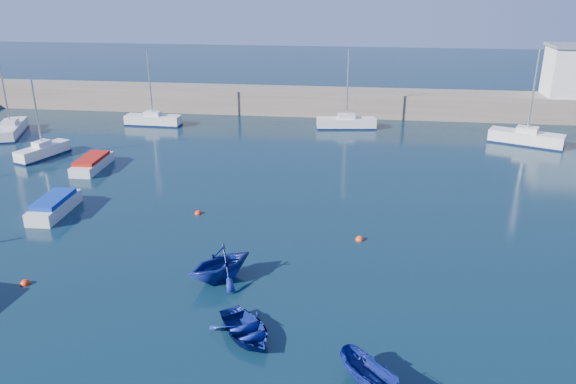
# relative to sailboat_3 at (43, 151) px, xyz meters

# --- Properties ---
(back_wall) EXTENTS (96.00, 4.50, 2.60)m
(back_wall) POSITION_rel_sailboat_3_xyz_m (20.77, 19.39, 0.74)
(back_wall) COLOR #756659
(back_wall) RESTS_ON ground
(sailboat_3) EXTENTS (2.86, 5.04, 6.59)m
(sailboat_3) POSITION_rel_sailboat_3_xyz_m (0.00, 0.00, 0.00)
(sailboat_3) COLOR silver
(sailboat_3) RESTS_ON ground
(sailboat_4) EXTENTS (3.95, 6.77, 8.56)m
(sailboat_4) POSITION_rel_sailboat_3_xyz_m (-6.86, 6.36, 0.02)
(sailboat_4) COLOR silver
(sailboat_4) RESTS_ON ground
(sailboat_5) EXTENTS (5.74, 1.79, 7.57)m
(sailboat_5) POSITION_rel_sailboat_3_xyz_m (5.44, 11.75, 0.01)
(sailboat_5) COLOR silver
(sailboat_5) RESTS_ON ground
(sailboat_6) EXTENTS (6.07, 2.42, 7.82)m
(sailboat_6) POSITION_rel_sailboat_3_xyz_m (25.23, 13.07, 0.02)
(sailboat_6) COLOR silver
(sailboat_6) RESTS_ON ground
(sailboat_7) EXTENTS (6.58, 4.24, 8.53)m
(sailboat_7) POSITION_rel_sailboat_3_xyz_m (41.69, 9.23, 0.09)
(sailboat_7) COLOR silver
(sailboat_7) RESTS_ON ground
(motorboat_1) EXTENTS (1.81, 4.72, 1.14)m
(motorboat_1) POSITION_rel_sailboat_3_xyz_m (7.16, -11.27, -0.02)
(motorboat_1) COLOR silver
(motorboat_1) RESTS_ON ground
(motorboat_2) EXTENTS (1.88, 4.91, 1.00)m
(motorboat_2) POSITION_rel_sailboat_3_xyz_m (5.51, -2.38, -0.09)
(motorboat_2) COLOR silver
(motorboat_2) RESTS_ON ground
(dinghy_center) EXTENTS (4.03, 4.23, 0.71)m
(dinghy_center) POSITION_rel_sailboat_3_xyz_m (22.07, -22.84, -0.20)
(dinghy_center) COLOR navy
(dinghy_center) RESTS_ON ground
(dinghy_left) EXTENTS (4.73, 4.76, 1.90)m
(dinghy_left) POSITION_rel_sailboat_3_xyz_m (19.86, -18.25, 0.39)
(dinghy_left) COLOR navy
(dinghy_left) RESTS_ON ground
(dinghy_right) EXTENTS (2.78, 3.07, 1.17)m
(dinghy_right) POSITION_rel_sailboat_3_xyz_m (27.25, -25.41, 0.02)
(dinghy_right) COLOR navy
(dinghy_right) RESTS_ON ground
(buoy_0) EXTENTS (0.50, 0.50, 0.50)m
(buoy_0) POSITION_rel_sailboat_3_xyz_m (10.26, -19.93, -0.56)
(buoy_0) COLOR red
(buoy_0) RESTS_ON ground
(buoy_1) EXTENTS (0.50, 0.50, 0.50)m
(buoy_1) POSITION_rel_sailboat_3_xyz_m (26.83, -12.72, -0.56)
(buoy_1) COLOR red
(buoy_1) RESTS_ON ground
(buoy_3) EXTENTS (0.45, 0.45, 0.45)m
(buoy_3) POSITION_rel_sailboat_3_xyz_m (16.40, -10.16, -0.56)
(buoy_3) COLOR red
(buoy_3) RESTS_ON ground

